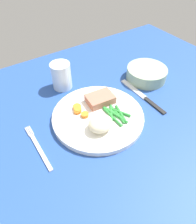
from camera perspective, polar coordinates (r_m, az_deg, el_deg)
dining_table at (r=62.19cm, az=2.42°, el=-2.71°), size 120.00×90.00×2.00cm
dinner_plate at (r=61.19cm, az=0.00°, el=-1.20°), size 26.92×26.92×1.60cm
meat_portion at (r=63.83cm, az=0.61°, el=3.65°), size 8.76×6.72×2.43cm
mashed_potatoes at (r=55.55cm, az=0.69°, el=-3.25°), size 6.87×5.98×3.82cm
carrot_slices at (r=61.33cm, az=-5.22°, el=0.42°), size 3.21×6.47×1.07cm
green_beans at (r=60.48cm, az=4.84°, el=-0.50°), size 6.33×9.47×0.85cm
fork at (r=56.97cm, az=-16.12°, el=-9.34°), size 1.44×16.60×0.40cm
knife at (r=70.25cm, az=12.35°, el=4.16°), size 1.70×20.50×0.64cm
water_glass at (r=71.91cm, az=-10.00°, el=9.37°), size 6.63×6.63×9.09cm
salad_bowl at (r=77.64cm, az=13.24°, el=10.46°), size 14.24×14.24×4.33cm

